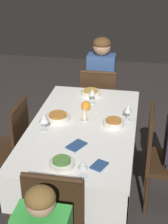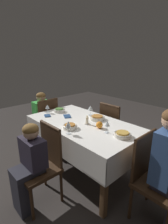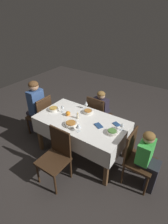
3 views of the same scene
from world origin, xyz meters
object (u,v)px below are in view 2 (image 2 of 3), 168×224
at_px(wine_glass_west, 107,124).
at_px(bowl_south, 97,118).
at_px(wine_glass_south, 90,108).
at_px(napkin_red_folded, 47,116).
at_px(chair_north, 43,161).
at_px(bowl_east, 59,110).
at_px(person_child_dark, 28,164).
at_px(orange_fruit, 99,125).
at_px(wine_glass_east, 47,107).
at_px(bowl_west, 123,134).
at_px(wine_glass_north, 68,125).
at_px(candle_centerpiece, 87,121).
at_px(bowl_north, 70,126).
at_px(person_child_green, 41,116).
at_px(chair_east, 46,120).
at_px(chair_south, 113,127).
at_px(napkin_spare_side, 67,116).
at_px(chair_west, 153,175).
at_px(dining_table, 83,129).

distance_m(wine_glass_west, bowl_south, 0.44).
height_order(wine_glass_south, napkin_red_folded, wine_glass_south).
relative_size(chair_north, napkin_red_folded, 6.43).
distance_m(wine_glass_west, bowl_east, 1.01).
height_order(person_child_dark, orange_fruit, person_child_dark).
bearing_deg(wine_glass_east, bowl_east, -118.62).
height_order(bowl_west, bowl_east, same).
distance_m(wine_glass_north, candle_centerpiece, 0.37).
distance_m(bowl_west, napkin_red_folded, 1.18).
xyz_separation_m(bowl_north, napkin_red_folded, (0.58, -0.04, -0.02)).
bearing_deg(person_child_green, napkin_red_folded, 70.01).
bearing_deg(chair_north, bowl_east, 133.11).
xyz_separation_m(chair_east, wine_glass_west, (-1.43, 0.03, 0.37)).
relative_size(chair_east, chair_south, 1.00).
height_order(bowl_south, wine_glass_south, wine_glass_south).
bearing_deg(chair_north, napkin_spare_side, 121.14).
xyz_separation_m(chair_south, candle_centerpiece, (-0.08, 0.67, 0.30)).
bearing_deg(person_child_green, chair_west, 89.54).
bearing_deg(napkin_red_folded, candle_centerpiece, -161.34).
height_order(bowl_west, bowl_north, same).
bearing_deg(bowl_north, person_child_dark, 93.06).
height_order(person_child_green, wine_glass_north, person_child_green).
relative_size(bowl_south, napkin_spare_side, 1.20).
bearing_deg(wine_glass_north, orange_fruit, -108.74).
bearing_deg(chair_north, dining_table, 95.76).
bearing_deg(person_child_green, wine_glass_east, 74.04).
xyz_separation_m(chair_north, candle_centerpiece, (-0.01, -0.66, 0.30)).
distance_m(chair_west, napkin_red_folded, 1.59).
bearing_deg(napkin_spare_side, bowl_east, -10.30).
xyz_separation_m(wine_glass_east, bowl_south, (-0.73, -0.35, -0.06)).
relative_size(chair_north, person_child_dark, 0.93).
bearing_deg(napkin_spare_side, bowl_west, -177.14).
bearing_deg(wine_glass_north, wine_glass_west, -128.80).
xyz_separation_m(person_child_dark, napkin_red_folded, (0.61, -0.62, 0.23)).
xyz_separation_m(bowl_west, wine_glass_south, (0.75, -0.25, 0.08)).
relative_size(dining_table, bowl_south, 7.45).
xyz_separation_m(chair_east, wine_glass_north, (-1.15, 0.37, 0.37)).
bearing_deg(wine_glass_east, napkin_red_folded, 146.54).
relative_size(chair_east, wine_glass_south, 6.18).
bearing_deg(person_child_green, dining_table, 89.14).
relative_size(chair_west, chair_east, 1.00).
height_order(person_child_dark, bowl_west, person_child_dark).
bearing_deg(bowl_north, chair_east, -14.24).
relative_size(dining_table, wine_glass_north, 9.86).
bearing_deg(candle_centerpiece, bowl_north, 80.20).
relative_size(dining_table, chair_west, 1.71).
relative_size(bowl_north, napkin_spare_side, 1.01).
distance_m(bowl_east, napkin_spare_side, 0.27).
xyz_separation_m(chair_south, bowl_west, (-0.61, 0.63, 0.29)).
bearing_deg(bowl_south, chair_west, 166.87).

